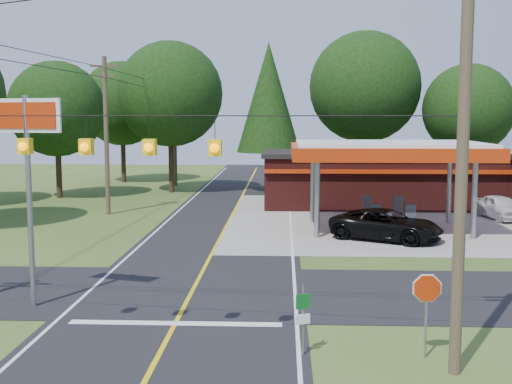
{
  "coord_description": "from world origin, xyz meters",
  "views": [
    {
      "loc": [
        3.28,
        -22.34,
        6.3
      ],
      "look_at": [
        2.0,
        7.0,
        2.8
      ],
      "focal_mm": 45.0,
      "sensor_mm": 36.0,
      "label": 1
    }
  ],
  "objects_px": {
    "gas_canopy": "(388,153)",
    "octagonal_stop_sign": "(427,295)",
    "sedan_car": "(500,207)",
    "suv_car": "(386,225)",
    "big_stop_sign": "(27,151)"
  },
  "relations": [
    {
      "from": "octagonal_stop_sign",
      "to": "gas_canopy",
      "type": "bearing_deg",
      "value": 84.0
    },
    {
      "from": "gas_canopy",
      "to": "big_stop_sign",
      "type": "xyz_separation_m",
      "value": [
        -14.0,
        -15.01,
        0.91
      ]
    },
    {
      "from": "big_stop_sign",
      "to": "octagonal_stop_sign",
      "type": "distance_m",
      "value": 13.13
    },
    {
      "from": "suv_car",
      "to": "big_stop_sign",
      "type": "height_order",
      "value": "big_stop_sign"
    },
    {
      "from": "gas_canopy",
      "to": "octagonal_stop_sign",
      "type": "height_order",
      "value": "gas_canopy"
    },
    {
      "from": "gas_canopy",
      "to": "suv_car",
      "type": "distance_m",
      "value": 4.62
    },
    {
      "from": "sedan_car",
      "to": "gas_canopy",
      "type": "bearing_deg",
      "value": -159.98
    },
    {
      "from": "suv_car",
      "to": "big_stop_sign",
      "type": "bearing_deg",
      "value": 159.47
    },
    {
      "from": "suv_car",
      "to": "big_stop_sign",
      "type": "distance_m",
      "value": 18.6
    },
    {
      "from": "big_stop_sign",
      "to": "octagonal_stop_sign",
      "type": "xyz_separation_m",
      "value": [
        12.0,
        -4.0,
        -3.5
      ]
    },
    {
      "from": "sedan_car",
      "to": "big_stop_sign",
      "type": "relative_size",
      "value": 0.62
    },
    {
      "from": "suv_car",
      "to": "octagonal_stop_sign",
      "type": "bearing_deg",
      "value": -157.54
    },
    {
      "from": "suv_car",
      "to": "sedan_car",
      "type": "xyz_separation_m",
      "value": [
        8.01,
        7.0,
        -0.05
      ]
    },
    {
      "from": "big_stop_sign",
      "to": "octagonal_stop_sign",
      "type": "bearing_deg",
      "value": -18.45
    },
    {
      "from": "gas_canopy",
      "to": "sedan_car",
      "type": "height_order",
      "value": "gas_canopy"
    }
  ]
}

